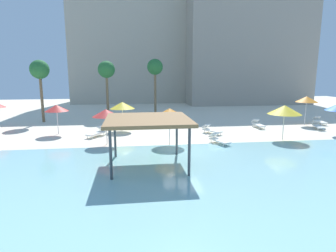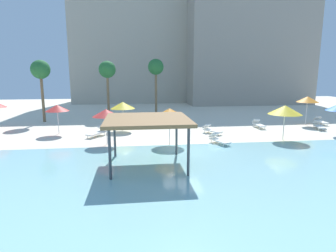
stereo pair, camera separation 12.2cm
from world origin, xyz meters
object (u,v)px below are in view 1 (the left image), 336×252
beach_umbrella_yellow_3 (285,110)px  lounge_chair_2 (258,124)px  beach_umbrella_red_4 (57,108)px  palm_tree_1 (40,71)px  beach_umbrella_yellow_7 (122,105)px  lounge_chair_5 (318,125)px  beach_umbrella_orange_2 (170,113)px  palm_tree_2 (106,71)px  beach_umbrella_orange_5 (307,99)px  shade_pavilion (148,121)px  lounge_chair_6 (218,139)px  beach_umbrella_red_0 (106,113)px  palm_tree_0 (155,68)px  lounge_chair_1 (97,132)px  lounge_chair_4 (319,121)px  lounge_chair_0 (211,130)px

beach_umbrella_yellow_3 → lounge_chair_2: (0.29, 4.91, -1.97)m
beach_umbrella_red_4 → palm_tree_1: size_ratio=0.38×
beach_umbrella_yellow_3 → beach_umbrella_yellow_7: size_ratio=1.05×
lounge_chair_5 → palm_tree_1: palm_tree_1 is taller
beach_umbrella_orange_2 → beach_umbrella_yellow_3: 8.75m
palm_tree_2 → beach_umbrella_yellow_7: bearing=-76.2°
beach_umbrella_orange_5 → palm_tree_2: bearing=159.4°
shade_pavilion → lounge_chair_6: bearing=38.5°
lounge_chair_2 → lounge_chair_6: same height
beach_umbrella_red_4 → lounge_chair_2: 17.91m
shade_pavilion → beach_umbrella_yellow_7: bearing=99.1°
lounge_chair_5 → lounge_chair_6: bearing=-50.1°
beach_umbrella_red_0 → palm_tree_0: (4.74, 14.39, 3.34)m
lounge_chair_1 → lounge_chair_4: 21.55m
beach_umbrella_yellow_3 → palm_tree_2: size_ratio=0.41×
beach_umbrella_yellow_7 → lounge_chair_6: (6.94, -6.03, -1.87)m
lounge_chair_1 → lounge_chair_5: (19.61, 0.51, 0.00)m
lounge_chair_5 → beach_umbrella_red_0: bearing=-61.8°
beach_umbrella_red_4 → palm_tree_2: bearing=68.3°
shade_pavilion → palm_tree_2: palm_tree_2 is taller
beach_umbrella_orange_2 → beach_umbrella_yellow_7: beach_umbrella_orange_2 is taller
beach_umbrella_yellow_7 → lounge_chair_1: size_ratio=1.31×
lounge_chair_1 → palm_tree_1: size_ratio=0.30×
beach_umbrella_orange_5 → beach_umbrella_yellow_7: (-17.72, -0.27, -0.30)m
lounge_chair_0 → lounge_chair_2: bearing=82.5°
beach_umbrella_yellow_3 → lounge_chair_1: beach_umbrella_yellow_3 is taller
beach_umbrella_yellow_3 → palm_tree_0: (-8.46, 14.82, 3.28)m
lounge_chair_6 → palm_tree_1: palm_tree_1 is taller
beach_umbrella_yellow_3 → lounge_chair_0: beach_umbrella_yellow_3 is taller
palm_tree_2 → lounge_chair_1: bearing=-90.6°
beach_umbrella_orange_5 → beach_umbrella_yellow_7: bearing=-179.1°
lounge_chair_2 → palm_tree_1: bearing=-104.3°
beach_umbrella_orange_2 → lounge_chair_5: bearing=14.9°
beach_umbrella_orange_2 → palm_tree_0: palm_tree_0 is taller
palm_tree_2 → lounge_chair_6: bearing=-57.2°
beach_umbrella_orange_2 → palm_tree_2: (-5.33, 13.28, 2.98)m
palm_tree_1 → beach_umbrella_orange_2: bearing=-42.8°
lounge_chair_1 → lounge_chair_6: 9.64m
lounge_chair_4 → lounge_chair_5: bearing=-29.1°
palm_tree_1 → shade_pavilion: bearing=-57.3°
beach_umbrella_orange_5 → lounge_chair_1: beach_umbrella_orange_5 is taller
beach_umbrella_red_4 → palm_tree_1: 7.54m
lounge_chair_1 → lounge_chair_5: 19.62m
beach_umbrella_yellow_3 → lounge_chair_5: bearing=33.1°
lounge_chair_0 → palm_tree_0: palm_tree_0 is taller
lounge_chair_0 → beach_umbrella_orange_5: bearing=76.0°
lounge_chair_4 → beach_umbrella_yellow_3: bearing=-42.4°
shade_pavilion → palm_tree_2: (-3.52, 17.88, 2.77)m
beach_umbrella_red_0 → lounge_chair_6: bearing=-7.5°
beach_umbrella_orange_5 → lounge_chair_2: (-5.23, -0.76, -2.18)m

